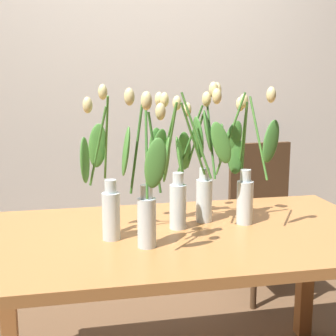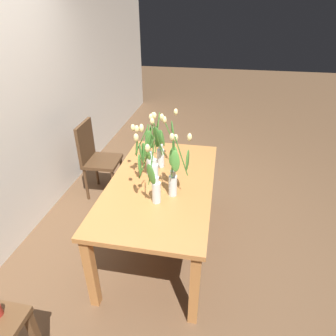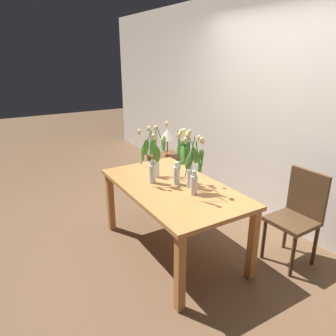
{
  "view_description": "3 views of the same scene",
  "coord_description": "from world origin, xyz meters",
  "px_view_note": "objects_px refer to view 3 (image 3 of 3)",
  "views": [
    {
      "loc": [
        -0.44,
        -1.79,
        1.35
      ],
      "look_at": [
        -0.08,
        -0.06,
        1.01
      ],
      "focal_mm": 51.95,
      "sensor_mm": 36.0,
      "label": 1
    },
    {
      "loc": [
        -2.08,
        -0.45,
        2.11
      ],
      "look_at": [
        -0.07,
        -0.07,
        0.93
      ],
      "focal_mm": 30.68,
      "sensor_mm": 36.0,
      "label": 2
    },
    {
      "loc": [
        2.45,
        -1.52,
        1.96
      ],
      "look_at": [
        -0.05,
        -0.03,
        0.91
      ],
      "focal_mm": 33.84,
      "sensor_mm": 36.0,
      "label": 3
    }
  ],
  "objects_px": {
    "dining_table": "(173,194)",
    "tulip_vase_1": "(189,167)",
    "tulip_vase_2": "(194,170)",
    "table_lamp": "(167,135)",
    "dining_chair": "(298,212)",
    "tulip_vase_4": "(157,159)",
    "side_table": "(166,163)",
    "pillar_candle": "(168,156)",
    "tulip_vase_3": "(180,161)",
    "tulip_vase_0": "(151,163)"
  },
  "relations": [
    {
      "from": "tulip_vase_1",
      "to": "pillar_candle",
      "type": "relative_size",
      "value": 7.5
    },
    {
      "from": "tulip_vase_3",
      "to": "tulip_vase_1",
      "type": "bearing_deg",
      "value": 24.27
    },
    {
      "from": "dining_table",
      "to": "tulip_vase_0",
      "type": "bearing_deg",
      "value": -139.32
    },
    {
      "from": "side_table",
      "to": "tulip_vase_0",
      "type": "bearing_deg",
      "value": -36.42
    },
    {
      "from": "tulip_vase_3",
      "to": "tulip_vase_4",
      "type": "relative_size",
      "value": 1.02
    },
    {
      "from": "tulip_vase_0",
      "to": "tulip_vase_2",
      "type": "bearing_deg",
      "value": 26.73
    },
    {
      "from": "tulip_vase_1",
      "to": "table_lamp",
      "type": "bearing_deg",
      "value": 156.59
    },
    {
      "from": "dining_table",
      "to": "tulip_vase_0",
      "type": "height_order",
      "value": "tulip_vase_0"
    },
    {
      "from": "tulip_vase_2",
      "to": "table_lamp",
      "type": "xyz_separation_m",
      "value": [
        -1.67,
        0.71,
        -0.12
      ]
    },
    {
      "from": "tulip_vase_1",
      "to": "tulip_vase_2",
      "type": "bearing_deg",
      "value": -19.19
    },
    {
      "from": "tulip_vase_1",
      "to": "tulip_vase_2",
      "type": "distance_m",
      "value": 0.18
    },
    {
      "from": "dining_chair",
      "to": "tulip_vase_1",
      "type": "bearing_deg",
      "value": -128.14
    },
    {
      "from": "table_lamp",
      "to": "dining_chair",
      "type": "bearing_deg",
      "value": 4.95
    },
    {
      "from": "side_table",
      "to": "tulip_vase_2",
      "type": "bearing_deg",
      "value": -22.53
    },
    {
      "from": "dining_chair",
      "to": "table_lamp",
      "type": "xyz_separation_m",
      "value": [
        -2.16,
        -0.19,
        0.33
      ]
    },
    {
      "from": "dining_table",
      "to": "side_table",
      "type": "relative_size",
      "value": 2.91
    },
    {
      "from": "tulip_vase_4",
      "to": "table_lamp",
      "type": "xyz_separation_m",
      "value": [
        -1.1,
        0.78,
        -0.07
      ]
    },
    {
      "from": "tulip_vase_0",
      "to": "side_table",
      "type": "relative_size",
      "value": 1.03
    },
    {
      "from": "dining_table",
      "to": "tulip_vase_2",
      "type": "xyz_separation_m",
      "value": [
        0.26,
        0.07,
        0.33
      ]
    },
    {
      "from": "tulip_vase_3",
      "to": "side_table",
      "type": "bearing_deg",
      "value": 154.24
    },
    {
      "from": "dining_table",
      "to": "tulip_vase_1",
      "type": "relative_size",
      "value": 2.85
    },
    {
      "from": "dining_chair",
      "to": "side_table",
      "type": "relative_size",
      "value": 1.69
    },
    {
      "from": "tulip_vase_1",
      "to": "tulip_vase_2",
      "type": "xyz_separation_m",
      "value": [
        0.17,
        -0.06,
        0.03
      ]
    },
    {
      "from": "tulip_vase_0",
      "to": "side_table",
      "type": "bearing_deg",
      "value": 143.58
    },
    {
      "from": "tulip_vase_2",
      "to": "pillar_candle",
      "type": "distance_m",
      "value": 1.7
    },
    {
      "from": "dining_table",
      "to": "tulip_vase_3",
      "type": "height_order",
      "value": "tulip_vase_3"
    },
    {
      "from": "side_table",
      "to": "table_lamp",
      "type": "distance_m",
      "value": 0.42
    },
    {
      "from": "dining_chair",
      "to": "side_table",
      "type": "xyz_separation_m",
      "value": [
        -2.15,
        -0.21,
        -0.09
      ]
    },
    {
      "from": "tulip_vase_0",
      "to": "pillar_candle",
      "type": "bearing_deg",
      "value": 142.31
    },
    {
      "from": "tulip_vase_2",
      "to": "dining_table",
      "type": "bearing_deg",
      "value": -165.34
    },
    {
      "from": "tulip_vase_4",
      "to": "dining_chair",
      "type": "bearing_deg",
      "value": 42.22
    },
    {
      "from": "dining_chair",
      "to": "table_lamp",
      "type": "bearing_deg",
      "value": -175.05
    },
    {
      "from": "dining_chair",
      "to": "side_table",
      "type": "height_order",
      "value": "dining_chair"
    },
    {
      "from": "tulip_vase_1",
      "to": "tulip_vase_3",
      "type": "height_order",
      "value": "tulip_vase_3"
    },
    {
      "from": "dining_chair",
      "to": "tulip_vase_2",
      "type": "bearing_deg",
      "value": -118.82
    },
    {
      "from": "table_lamp",
      "to": "pillar_candle",
      "type": "height_order",
      "value": "table_lamp"
    },
    {
      "from": "tulip_vase_1",
      "to": "dining_chair",
      "type": "bearing_deg",
      "value": 51.86
    },
    {
      "from": "tulip_vase_1",
      "to": "side_table",
      "type": "xyz_separation_m",
      "value": [
        -1.49,
        0.63,
        -0.51
      ]
    },
    {
      "from": "dining_table",
      "to": "tulip_vase_0",
      "type": "xyz_separation_m",
      "value": [
        -0.17,
        -0.15,
        0.31
      ]
    },
    {
      "from": "pillar_candle",
      "to": "table_lamp",
      "type": "bearing_deg",
      "value": 150.63
    },
    {
      "from": "tulip_vase_4",
      "to": "tulip_vase_1",
      "type": "bearing_deg",
      "value": 17.24
    },
    {
      "from": "tulip_vase_4",
      "to": "pillar_candle",
      "type": "distance_m",
      "value": 1.23
    },
    {
      "from": "tulip_vase_2",
      "to": "pillar_candle",
      "type": "height_order",
      "value": "tulip_vase_2"
    },
    {
      "from": "tulip_vase_0",
      "to": "tulip_vase_4",
      "type": "height_order",
      "value": "tulip_vase_4"
    },
    {
      "from": "table_lamp",
      "to": "tulip_vase_2",
      "type": "bearing_deg",
      "value": -23.0
    },
    {
      "from": "table_lamp",
      "to": "tulip_vase_4",
      "type": "bearing_deg",
      "value": -35.21
    },
    {
      "from": "tulip_vase_2",
      "to": "table_lamp",
      "type": "height_order",
      "value": "tulip_vase_2"
    },
    {
      "from": "dining_chair",
      "to": "pillar_candle",
      "type": "bearing_deg",
      "value": -172.46
    },
    {
      "from": "tulip_vase_2",
      "to": "dining_chair",
      "type": "distance_m",
      "value": 1.12
    },
    {
      "from": "tulip_vase_0",
      "to": "tulip_vase_3",
      "type": "bearing_deg",
      "value": 53.72
    }
  ]
}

